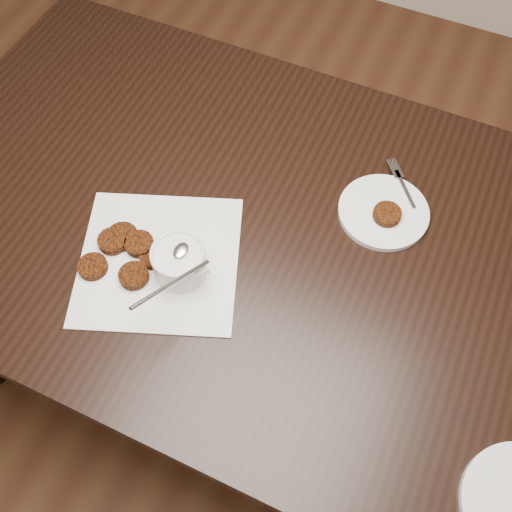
% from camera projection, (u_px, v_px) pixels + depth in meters
% --- Properties ---
extents(floor, '(4.00, 4.00, 0.00)m').
position_uv_depth(floor, '(244.00, 403.00, 1.74)').
color(floor, '#54331D').
rests_on(floor, ground).
extents(table, '(1.47, 0.94, 0.75)m').
position_uv_depth(table, '(239.00, 297.00, 1.50)').
color(table, black).
rests_on(table, floor).
extents(napkin, '(0.40, 0.40, 0.00)m').
position_uv_depth(napkin, '(159.00, 260.00, 1.13)').
color(napkin, white).
rests_on(napkin, table).
extents(sauce_ramekin, '(0.15, 0.15, 0.14)m').
position_uv_depth(sauce_ramekin, '(177.00, 253.00, 1.05)').
color(sauce_ramekin, silver).
rests_on(sauce_ramekin, napkin).
extents(patty_cluster, '(0.23, 0.23, 0.02)m').
position_uv_depth(patty_cluster, '(126.00, 250.00, 1.12)').
color(patty_cluster, '#5E290C').
rests_on(patty_cluster, napkin).
extents(plate_with_patty, '(0.26, 0.26, 0.03)m').
position_uv_depth(plate_with_patty, '(384.00, 210.00, 1.17)').
color(plate_with_patty, silver).
rests_on(plate_with_patty, table).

